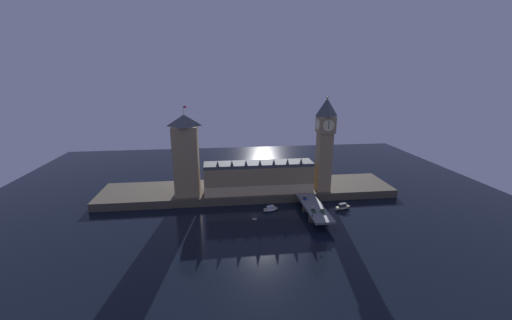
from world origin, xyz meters
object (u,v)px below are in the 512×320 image
object	(u,v)px
street_lamp_near	(312,210)
street_lamp_far	(300,193)
clock_tower	(325,142)
car_northbound_lead	(305,198)
pedestrian_far_rail	(302,199)
car_northbound_trail	(314,211)
pedestrian_near_rail	(313,215)
boat_downstream	(342,207)
boat_upstream	(271,209)
pedestrian_mid_walk	(323,206)
victoria_tower	(186,155)
car_southbound_lead	(323,211)

from	to	relation	value
street_lamp_near	street_lamp_far	distance (m)	29.44
clock_tower	car_northbound_lead	distance (m)	43.85
car_northbound_lead	pedestrian_far_rail	world-z (taller)	pedestrian_far_rail
car_northbound_lead	car_northbound_trail	size ratio (longest dim) A/B	0.83
pedestrian_near_rail	street_lamp_near	world-z (taller)	street_lamp_near
street_lamp_near	boat_downstream	xyz separation A→B (m)	(28.38, 22.52, -9.55)
car_northbound_lead	boat_upstream	distance (m)	24.91
car_northbound_lead	boat_upstream	xyz separation A→B (m)	(-24.14, -1.55, -5.96)
car_northbound_lead	car_northbound_trail	distance (m)	20.13
pedestrian_near_rail	car_northbound_lead	bearing A→B (deg)	84.26
street_lamp_near	street_lamp_far	xyz separation A→B (m)	(0.00, 29.44, -0.35)
car_northbound_trail	boat_downstream	size ratio (longest dim) A/B	0.39
car_northbound_trail	pedestrian_near_rail	world-z (taller)	pedestrian_near_rail
car_northbound_trail	pedestrian_mid_walk	xyz separation A→B (m)	(8.17, 6.07, 0.23)
car_northbound_lead	boat_upstream	size ratio (longest dim) A/B	0.35
pedestrian_mid_walk	boat_downstream	size ratio (longest dim) A/B	0.13
street_lamp_far	clock_tower	bearing A→B (deg)	37.84
car_northbound_trail	boat_downstream	distance (m)	30.04
car_northbound_trail	pedestrian_mid_walk	size ratio (longest dim) A/B	2.97
street_lamp_near	car_northbound_trail	bearing A→B (deg)	66.84
pedestrian_near_rail	boat_downstream	world-z (taller)	pedestrian_near_rail
car_northbound_lead	street_lamp_far	world-z (taller)	street_lamp_far
car_northbound_lead	pedestrian_near_rail	distance (m)	27.23
car_northbound_trail	pedestrian_mid_walk	world-z (taller)	pedestrian_mid_walk
victoria_tower	pedestrian_far_rail	size ratio (longest dim) A/B	39.91
street_lamp_far	boat_upstream	xyz separation A→B (m)	(-21.01, -3.56, -9.42)
pedestrian_mid_walk	clock_tower	bearing A→B (deg)	72.73
pedestrian_far_rail	boat_downstream	world-z (taller)	pedestrian_far_rail
clock_tower	boat_downstream	xyz separation A→B (m)	(6.91, -23.60, -40.91)
street_lamp_far	boat_downstream	size ratio (longest dim) A/B	0.53
street_lamp_far	boat_upstream	world-z (taller)	street_lamp_far
pedestrian_far_rail	car_northbound_lead	bearing A→B (deg)	29.31
pedestrian_mid_walk	street_lamp_far	xyz separation A→B (m)	(-11.29, 16.08, 3.25)
victoria_tower	car_southbound_lead	world-z (taller)	victoria_tower
street_lamp_near	boat_downstream	bearing A→B (deg)	38.43
victoria_tower	pedestrian_mid_walk	bearing A→B (deg)	-22.27
clock_tower	street_lamp_far	bearing A→B (deg)	-142.16
car_southbound_lead	street_lamp_far	xyz separation A→B (m)	(-8.57, 23.60, 3.40)
car_northbound_trail	pedestrian_near_rail	distance (m)	7.48
victoria_tower	boat_downstream	xyz separation A→B (m)	(105.89, -27.21, -33.06)
clock_tower	pedestrian_mid_walk	xyz separation A→B (m)	(-10.18, -32.75, -34.96)
victoria_tower	car_southbound_lead	size ratio (longest dim) A/B	13.26
victoria_tower	pedestrian_mid_walk	distance (m)	99.71
street_lamp_far	boat_downstream	distance (m)	30.62
car_southbound_lead	pedestrian_mid_walk	size ratio (longest dim) A/B	2.97
car_northbound_lead	street_lamp_far	bearing A→B (deg)	147.24
car_northbound_lead	boat_downstream	distance (m)	26.36
car_southbound_lead	pedestrian_mid_walk	xyz separation A→B (m)	(2.72, 7.53, 0.16)
victoria_tower	pedestrian_mid_walk	world-z (taller)	victoria_tower
clock_tower	car_northbound_lead	xyz separation A→B (m)	(-18.35, -18.68, -35.17)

